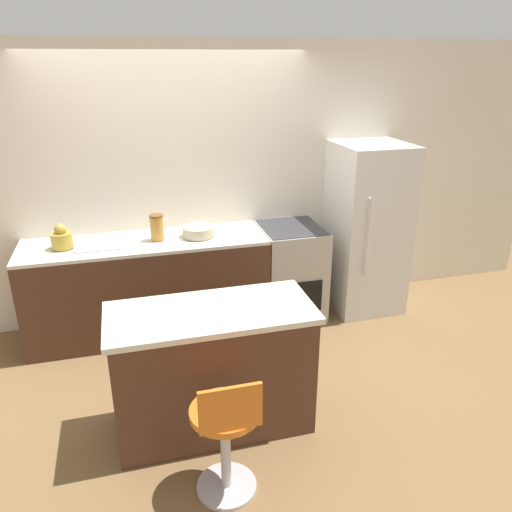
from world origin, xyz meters
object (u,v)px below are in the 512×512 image
at_px(oven_range, 290,271).
at_px(refrigerator, 367,228).
at_px(mixing_bowl, 199,231).
at_px(stool_chair, 226,435).
at_px(kettle, 62,238).

height_order(oven_range, refrigerator, refrigerator).
bearing_deg(refrigerator, mixing_bowl, 179.78).
distance_m(oven_range, refrigerator, 0.88).
relative_size(stool_chair, kettle, 4.00).
bearing_deg(stool_chair, mixing_bowl, 84.66).
distance_m(refrigerator, stool_chair, 2.81).
height_order(kettle, mixing_bowl, kettle).
bearing_deg(refrigerator, kettle, 179.87).
xyz_separation_m(refrigerator, stool_chair, (-1.88, -2.04, -0.42)).
height_order(stool_chair, kettle, kettle).
relative_size(refrigerator, kettle, 7.84).
bearing_deg(oven_range, refrigerator, -1.62).
relative_size(oven_range, stool_chair, 1.07).
xyz_separation_m(stool_chair, kettle, (-0.98, 2.05, 0.58)).
distance_m(refrigerator, mixing_bowl, 1.70).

